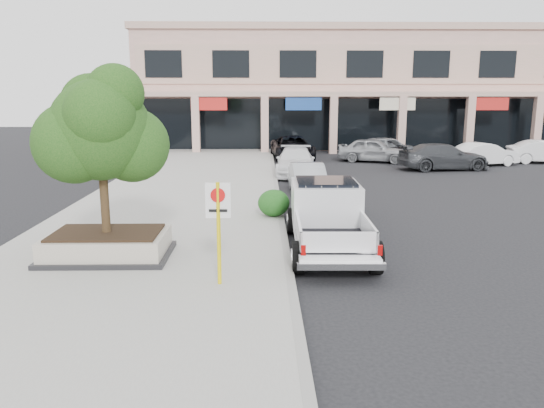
{
  "coord_description": "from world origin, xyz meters",
  "views": [
    {
      "loc": [
        -2.19,
        -11.81,
        4.31
      ],
      "look_at": [
        -1.95,
        1.5,
        1.54
      ],
      "focal_mm": 35.0,
      "sensor_mm": 36.0,
      "label": 1
    }
  ],
  "objects": [
    {
      "name": "hedge",
      "position": [
        -1.8,
        6.08,
        0.62
      ],
      "size": [
        1.1,
        0.99,
        0.93
      ],
      "primitive_type": "ellipsoid",
      "color": "#154814",
      "rests_on": "sidewalk"
    },
    {
      "name": "lot_car_b",
      "position": [
        11.32,
        20.13,
        0.7
      ],
      "size": [
        4.52,
        2.66,
        1.41
      ],
      "primitive_type": "imported",
      "rotation": [
        0.0,
        0.0,
        1.87
      ],
      "color": "silver",
      "rests_on": "ground"
    },
    {
      "name": "ground",
      "position": [
        0.0,
        0.0,
        0.0
      ],
      "size": [
        120.0,
        120.0,
        0.0
      ],
      "primitive_type": "plane",
      "color": "black",
      "rests_on": "ground"
    },
    {
      "name": "sidewalk",
      "position": [
        -5.5,
        6.0,
        0.07
      ],
      "size": [
        8.0,
        52.0,
        0.15
      ],
      "primitive_type": "cube",
      "color": "gray",
      "rests_on": "ground"
    },
    {
      "name": "curb_car_d",
      "position": [
        -0.16,
        23.77,
        0.77
      ],
      "size": [
        2.96,
        5.7,
        1.54
      ],
      "primitive_type": "imported",
      "rotation": [
        0.0,
        0.0,
        0.08
      ],
      "color": "black",
      "rests_on": "ground"
    },
    {
      "name": "curb_car_b",
      "position": [
        -0.18,
        11.09,
        0.66
      ],
      "size": [
        1.58,
        4.08,
        1.33
      ],
      "primitive_type": "imported",
      "rotation": [
        0.0,
        0.0,
        0.04
      ],
      "color": "#A7ABAF",
      "rests_on": "ground"
    },
    {
      "name": "pickup_truck",
      "position": [
        -0.35,
        2.45,
        0.92
      ],
      "size": [
        2.28,
        5.9,
        1.84
      ],
      "primitive_type": null,
      "rotation": [
        0.0,
        0.0,
        -0.02
      ],
      "color": "silver",
      "rests_on": "ground"
    },
    {
      "name": "lot_car_d",
      "position": [
        6.25,
        23.05,
        0.67
      ],
      "size": [
        5.3,
        3.71,
        1.34
      ],
      "primitive_type": "imported",
      "rotation": [
        0.0,
        0.0,
        1.23
      ],
      "color": "black",
      "rests_on": "ground"
    },
    {
      "name": "strip_mall",
      "position": [
        8.0,
        33.93,
        4.75
      ],
      "size": [
        40.55,
        12.43,
        9.5
      ],
      "color": "tan",
      "rests_on": "ground"
    },
    {
      "name": "no_parking_sign",
      "position": [
        -3.15,
        -0.55,
        1.63
      ],
      "size": [
        0.55,
        0.09,
        2.3
      ],
      "color": "yellow",
      "rests_on": "sidewalk"
    },
    {
      "name": "lot_car_a",
      "position": [
        4.98,
        22.07,
        0.77
      ],
      "size": [
        4.85,
        3.3,
        1.53
      ],
      "primitive_type": "imported",
      "rotation": [
        0.0,
        0.0,
        1.21
      ],
      "color": "#95989C",
      "rests_on": "ground"
    },
    {
      "name": "lot_car_c",
      "position": [
        8.27,
        18.46,
        0.76
      ],
      "size": [
        5.44,
        2.74,
        1.51
      ],
      "primitive_type": "imported",
      "rotation": [
        0.0,
        0.0,
        1.69
      ],
      "color": "#323438",
      "rests_on": "ground"
    },
    {
      "name": "planter_tree",
      "position": [
        -6.08,
        1.65,
        3.41
      ],
      "size": [
        2.9,
        2.55,
        4.0
      ],
      "color": "#2D2311",
      "rests_on": "planter"
    },
    {
      "name": "curb",
      "position": [
        -1.55,
        6.0,
        0.07
      ],
      "size": [
        0.2,
        52.0,
        0.15
      ],
      "primitive_type": "cube",
      "color": "gray",
      "rests_on": "ground"
    },
    {
      "name": "curb_car_c",
      "position": [
        -0.4,
        16.58,
        0.73
      ],
      "size": [
        2.36,
        5.13,
        1.45
      ],
      "primitive_type": "imported",
      "rotation": [
        0.0,
        0.0,
        -0.07
      ],
      "color": "white",
      "rests_on": "ground"
    },
    {
      "name": "planter",
      "position": [
        -6.22,
        1.49,
        0.48
      ],
      "size": [
        3.2,
        2.2,
        0.68
      ],
      "color": "black",
      "rests_on": "sidewalk"
    },
    {
      "name": "curb_car_a",
      "position": [
        -0.1,
        6.32,
        0.75
      ],
      "size": [
        1.97,
        4.49,
        1.51
      ],
      "primitive_type": "imported",
      "rotation": [
        0.0,
        0.0,
        -0.04
      ],
      "color": "#303236",
      "rests_on": "ground"
    },
    {
      "name": "lot_car_e",
      "position": [
        6.12,
        23.24,
        0.79
      ],
      "size": [
        4.96,
        3.02,
        1.58
      ],
      "primitive_type": "imported",
      "rotation": [
        0.0,
        0.0,
        1.84
      ],
      "color": "gray",
      "rests_on": "ground"
    }
  ]
}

